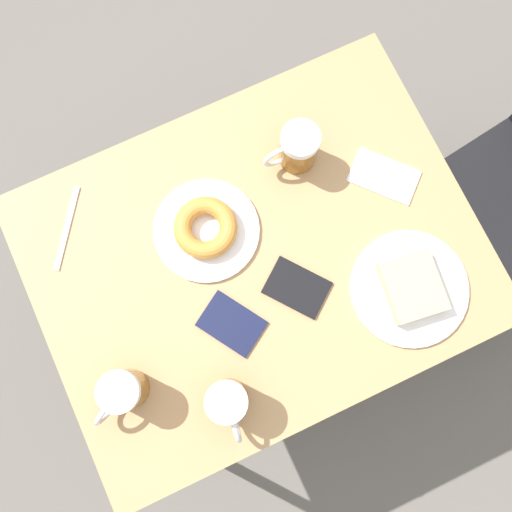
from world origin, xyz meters
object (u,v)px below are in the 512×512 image
(plate_with_donut, at_px, (206,229))
(beer_mug_left, at_px, (123,392))
(napkin_folded, at_px, (384,176))
(passport_far_edge, at_px, (297,288))
(fork, at_px, (67,228))
(beer_mug_right, at_px, (297,148))
(plate_with_cake, at_px, (411,288))
(beer_mug_center, at_px, (228,402))
(passport_near_edge, at_px, (232,324))

(plate_with_donut, xyz_separation_m, beer_mug_left, (0.24, -0.28, 0.04))
(beer_mug_left, distance_m, napkin_folded, 0.71)
(passport_far_edge, bearing_deg, fork, -129.73)
(beer_mug_left, height_order, beer_mug_right, same)
(beer_mug_right, height_order, fork, beer_mug_right)
(plate_with_donut, relative_size, fork, 1.43)
(beer_mug_right, relative_size, napkin_folded, 0.76)
(plate_with_cake, relative_size, napkin_folded, 1.52)
(passport_far_edge, bearing_deg, plate_with_donut, -147.71)
(beer_mug_right, xyz_separation_m, passport_far_edge, (0.26, -0.12, -0.06))
(plate_with_donut, relative_size, passport_far_edge, 1.48)
(plate_with_cake, xyz_separation_m, beer_mug_center, (0.05, -0.44, 0.04))
(passport_near_edge, bearing_deg, plate_with_cake, 76.19)
(beer_mug_left, bearing_deg, plate_with_cake, 84.74)
(passport_far_edge, bearing_deg, beer_mug_center, -56.43)
(beer_mug_center, distance_m, beer_mug_right, 0.54)
(plate_with_cake, xyz_separation_m, beer_mug_left, (-0.06, -0.62, 0.04))
(beer_mug_right, height_order, passport_far_edge, beer_mug_right)
(passport_far_edge, bearing_deg, napkin_folded, 116.69)
(beer_mug_center, distance_m, passport_far_edge, 0.28)
(plate_with_donut, distance_m, passport_far_edge, 0.23)
(beer_mug_left, distance_m, beer_mug_center, 0.21)
(napkin_folded, distance_m, passport_near_edge, 0.46)
(fork, relative_size, passport_near_edge, 1.04)
(fork, distance_m, passport_near_edge, 0.41)
(plate_with_cake, xyz_separation_m, passport_far_edge, (-0.10, -0.21, -0.01))
(beer_mug_right, xyz_separation_m, napkin_folded, (0.12, 0.16, -0.06))
(plate_with_donut, relative_size, beer_mug_right, 1.84)
(beer_mug_right, xyz_separation_m, fork, (-0.07, -0.51, -0.06))
(napkin_folded, relative_size, passport_near_edge, 1.07)
(beer_mug_center, relative_size, napkin_folded, 0.76)
(plate_with_donut, height_order, beer_mug_left, beer_mug_left)
(beer_mug_left, bearing_deg, passport_near_edge, 97.93)
(beer_mug_left, distance_m, passport_far_edge, 0.41)
(plate_with_donut, xyz_separation_m, beer_mug_right, (-0.07, 0.24, 0.04))
(beer_mug_center, height_order, napkin_folded, beer_mug_center)
(plate_with_donut, bearing_deg, beer_mug_left, -49.60)
(passport_near_edge, height_order, passport_far_edge, same)
(passport_near_edge, xyz_separation_m, passport_far_edge, (-0.01, 0.16, 0.00))
(beer_mug_left, height_order, fork, beer_mug_left)
(plate_with_cake, relative_size, beer_mug_left, 2.13)
(beer_mug_center, bearing_deg, passport_near_edge, 153.72)
(beer_mug_center, xyz_separation_m, fork, (-0.47, -0.17, -0.06))
(beer_mug_left, relative_size, beer_mug_right, 0.95)
(beer_mug_left, height_order, napkin_folded, beer_mug_left)
(plate_with_donut, height_order, napkin_folded, plate_with_donut)
(plate_with_cake, relative_size, beer_mug_right, 2.01)
(plate_with_donut, distance_m, beer_mug_center, 0.36)
(plate_with_donut, distance_m, beer_mug_right, 0.26)
(napkin_folded, distance_m, passport_far_edge, 0.31)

